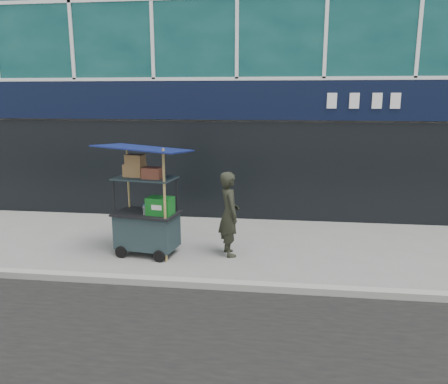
# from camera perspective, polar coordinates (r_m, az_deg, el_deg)

# --- Properties ---
(ground) EXTENTS (80.00, 80.00, 0.00)m
(ground) POSITION_cam_1_polar(r_m,az_deg,el_deg) (7.34, -1.51, -11.75)
(ground) COLOR slate
(ground) RESTS_ON ground
(curb) EXTENTS (80.00, 0.18, 0.12)m
(curb) POSITION_cam_1_polar(r_m,az_deg,el_deg) (7.14, -1.76, -11.96)
(curb) COLOR #97968F
(curb) RESTS_ON ground
(vendor_cart) EXTENTS (1.75, 1.37, 2.15)m
(vendor_cart) POSITION_cam_1_polar(r_m,az_deg,el_deg) (8.48, -9.99, -3.16)
(vendor_cart) COLOR black
(vendor_cart) RESTS_ON ground
(vendor_man) EXTENTS (0.58, 0.70, 1.63)m
(vendor_man) POSITION_cam_1_polar(r_m,az_deg,el_deg) (8.31, 0.68, -2.87)
(vendor_man) COLOR black
(vendor_man) RESTS_ON ground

